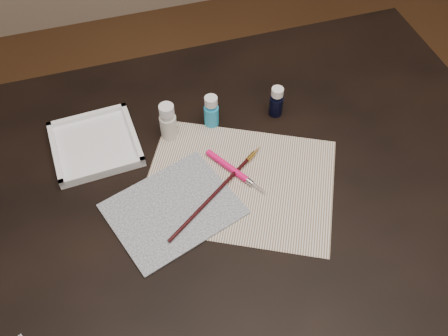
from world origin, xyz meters
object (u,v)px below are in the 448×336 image
object	(u,v)px
paper	(239,182)
canvas	(173,209)
paint_bottle_navy	(276,101)
palette_tray	(95,144)
paint_bottle_cyan	(211,111)
paint_bottle_white	(168,121)

from	to	relation	value
paper	canvas	distance (m)	0.15
paint_bottle_navy	palette_tray	xyz separation A→B (m)	(-0.41, 0.02, -0.03)
paper	paint_bottle_cyan	distance (m)	0.18
paper	palette_tray	world-z (taller)	palette_tray
paper	paint_bottle_white	bearing A→B (deg)	122.16
paper	palette_tray	xyz separation A→B (m)	(-0.27, 0.19, 0.01)
paper	paint_bottle_white	world-z (taller)	paint_bottle_white
canvas	paint_bottle_white	distance (m)	0.21
canvas	paint_bottle_cyan	bearing A→B (deg)	55.65
paper	canvas	xyz separation A→B (m)	(-0.15, -0.02, 0.00)
paint_bottle_cyan	palette_tray	xyz separation A→B (m)	(-0.26, 0.01, -0.03)
paper	canvas	bearing A→B (deg)	-170.41
paint_bottle_white	paint_bottle_cyan	world-z (taller)	paint_bottle_white
paper	paint_bottle_white	size ratio (longest dim) A/B	4.23
canvas	paint_bottle_white	size ratio (longest dim) A/B	2.65
paper	canvas	world-z (taller)	canvas
paper	paint_bottle_navy	size ratio (longest dim) A/B	5.06
paint_bottle_white	paint_bottle_cyan	bearing A→B (deg)	4.10
canvas	paint_bottle_white	world-z (taller)	paint_bottle_white
paper	paint_bottle_cyan	size ratio (longest dim) A/B	4.79
paper	paint_bottle_white	distance (m)	0.21
canvas	paint_bottle_white	bearing A→B (deg)	78.70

